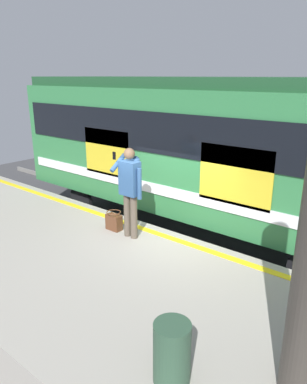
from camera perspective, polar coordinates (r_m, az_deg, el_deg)
ground_plane at (r=8.19m, az=2.64°, el=-11.68°), size 23.94×23.94×0.00m
platform at (r=6.65m, az=-8.31°, el=-15.13°), size 15.96×4.12×0.87m
safety_line at (r=7.57m, az=1.37°, el=-6.81°), size 15.64×0.16×0.01m
track_rail_near at (r=9.01m, az=7.11°, el=-8.32°), size 20.75×0.08×0.16m
track_rail_far at (r=10.15m, az=11.46°, el=-5.43°), size 20.75×0.08×0.16m
train_carriage at (r=9.11m, az=7.28°, el=7.78°), size 9.96×3.04×3.85m
passenger at (r=7.15m, az=-3.68°, el=0.99°), size 0.57×0.55×1.85m
handbag at (r=7.82m, az=-6.25°, el=-4.63°), size 0.34×0.31×0.41m
trash_bin at (r=4.22m, az=2.92°, el=-23.95°), size 0.41×0.41×0.71m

